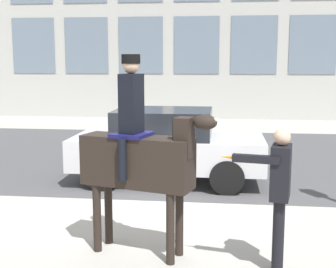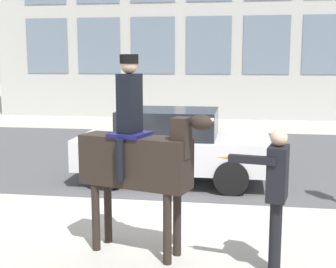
% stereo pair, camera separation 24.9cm
% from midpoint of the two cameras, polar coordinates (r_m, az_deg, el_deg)
% --- Properties ---
extents(ground_plane, '(80.00, 80.00, 0.00)m').
position_cam_midpoint_polar(ground_plane, '(8.24, -0.71, -9.19)').
color(ground_plane, '#9E9B93').
extents(road_surface, '(19.49, 8.50, 0.01)m').
position_cam_midpoint_polar(road_surface, '(12.80, 2.82, -2.58)').
color(road_surface, '#444447').
rests_on(road_surface, ground_plane).
extents(mounted_horse_lead, '(1.86, 0.83, 2.65)m').
position_cam_midpoint_polar(mounted_horse_lead, '(6.12, -2.62, -2.64)').
color(mounted_horse_lead, black).
rests_on(mounted_horse_lead, ground_plane).
extents(pedestrian_bystander, '(0.88, 0.44, 1.78)m').
position_cam_midpoint_polar(pedestrian_bystander, '(5.75, 14.22, -6.63)').
color(pedestrian_bystander, black).
rests_on(pedestrian_bystander, ground_plane).
extents(street_car_near_lane, '(3.99, 1.83, 1.55)m').
position_cam_midpoint_polar(street_car_near_lane, '(9.87, 1.24, -1.34)').
color(street_car_near_lane, '#B7B7BC').
rests_on(street_car_near_lane, ground_plane).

